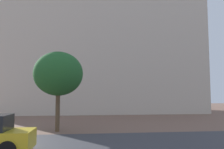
# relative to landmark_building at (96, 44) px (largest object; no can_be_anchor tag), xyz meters

# --- Properties ---
(ground_plane) EXTENTS (120.00, 120.00, 0.00)m
(ground_plane) POSITION_rel_landmark_building_xyz_m (-0.36, -22.69, -10.08)
(ground_plane) COLOR brown
(street_asphalt_strip) EXTENTS (120.00, 6.40, 0.00)m
(street_asphalt_strip) POSITION_rel_landmark_building_xyz_m (-0.36, -24.69, -10.08)
(street_asphalt_strip) COLOR #38383D
(street_asphalt_strip) RESTS_ON ground_plane
(landmark_building) EXTENTS (27.27, 15.65, 34.00)m
(landmark_building) POSITION_rel_landmark_building_xyz_m (0.00, 0.00, 0.00)
(landmark_building) COLOR beige
(landmark_building) RESTS_ON ground_plane
(tree_curb_far) EXTENTS (3.13, 3.13, 5.05)m
(tree_curb_far) POSITION_rel_landmark_building_xyz_m (-3.73, -20.33, -6.45)
(tree_curb_far) COLOR brown
(tree_curb_far) RESTS_ON ground_plane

